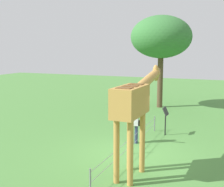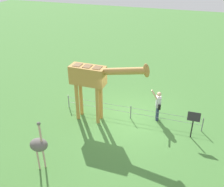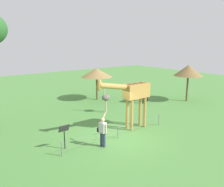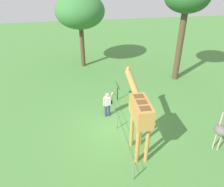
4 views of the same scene
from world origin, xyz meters
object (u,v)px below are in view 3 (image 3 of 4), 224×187
object	(u,v)px
ostrich	(106,98)
shade_hut_far	(97,73)
zebra	(144,90)
shade_hut_near	(188,71)
giraffe	(133,94)
visitor	(103,130)
info_sign	(64,132)

from	to	relation	value
ostrich	shade_hut_far	bearing A→B (deg)	-114.50
shade_hut_far	ostrich	bearing A→B (deg)	65.50
zebra	shade_hut_near	bearing A→B (deg)	148.49
giraffe	visitor	distance (m)	3.43
zebra	giraffe	bearing A→B (deg)	38.28
visitor	info_sign	world-z (taller)	visitor
shade_hut_near	shade_hut_far	size ratio (longest dim) A/B	1.13
ostrich	shade_hut_far	distance (m)	4.46
visitor	shade_hut_near	distance (m)	12.33
shade_hut_far	info_sign	bearing A→B (deg)	46.84
giraffe	shade_hut_near	world-z (taller)	giraffe
visitor	zebra	bearing A→B (deg)	-148.11
visitor	giraffe	bearing A→B (deg)	-162.11
giraffe	shade_hut_far	world-z (taller)	giraffe
zebra	shade_hut_near	world-z (taller)	shade_hut_near
shade_hut_far	shade_hut_near	bearing A→B (deg)	138.46
visitor	info_sign	xyz separation A→B (m)	(1.73, -0.95, 0.05)
zebra	ostrich	bearing A→B (deg)	4.85
giraffe	ostrich	size ratio (longest dim) A/B	1.70
visitor	info_sign	size ratio (longest dim) A/B	1.34
ostrich	giraffe	bearing A→B (deg)	78.90
ostrich	info_sign	bearing A→B (deg)	35.14
giraffe	info_sign	bearing A→B (deg)	0.13
shade_hut_near	shade_hut_far	distance (m)	8.42
ostrich	shade_hut_far	world-z (taller)	shade_hut_far
visitor	shade_hut_near	size ratio (longest dim) A/B	0.53
info_sign	shade_hut_near	bearing A→B (deg)	-171.09
visitor	shade_hut_far	distance (m)	10.38
giraffe	shade_hut_near	distance (m)	9.07
giraffe	visitor	xyz separation A→B (m)	(2.98, 0.96, -1.39)
visitor	ostrich	size ratio (longest dim) A/B	0.79
shade_hut_near	shade_hut_far	world-z (taller)	shade_hut_near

